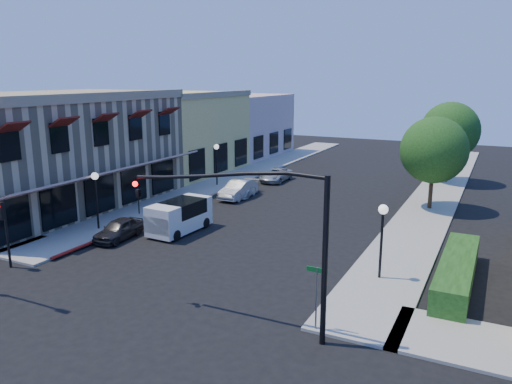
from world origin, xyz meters
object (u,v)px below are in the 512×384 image
at_px(lamppost_left_near, 96,186).
at_px(lamppost_right_near, 382,223).
at_px(secondary_signal, 4,222).
at_px(parked_car_c, 245,189).
at_px(parked_car_b, 238,189).
at_px(street_name_sign, 317,288).
at_px(lamppost_left_far, 216,154).
at_px(signal_mast_arm, 267,224).
at_px(street_tree_a, 434,150).
at_px(parked_car_d, 276,175).
at_px(white_van, 179,215).
at_px(parked_car_a, 119,229).
at_px(lamppost_right_far, 432,166).
at_px(street_tree_b, 450,131).

relative_size(lamppost_left_near, lamppost_right_near, 1.00).
distance_m(secondary_signal, lamppost_left_near, 6.63).
bearing_deg(parked_car_c, parked_car_b, -97.85).
bearing_deg(street_name_sign, lamppost_right_near, 80.22).
distance_m(lamppost_left_far, lamppost_right_near, 22.02).
distance_m(signal_mast_arm, parked_car_b, 20.77).
bearing_deg(lamppost_right_near, street_name_sign, -99.78).
distance_m(street_tree_a, parked_car_d, 14.63).
bearing_deg(white_van, parked_car_a, -131.45).
height_order(signal_mast_arm, lamppost_right_near, signal_mast_arm).
relative_size(street_name_sign, parked_car_b, 0.61).
bearing_deg(lamppost_right_near, signal_mast_arm, -112.12).
bearing_deg(parked_car_b, lamppost_left_far, 140.73).
xyz_separation_m(signal_mast_arm, lamppost_right_far, (2.64, 22.50, -1.35)).
xyz_separation_m(lamppost_left_near, parked_car_d, (3.70, 18.00, -2.17)).
bearing_deg(street_name_sign, parked_car_b, 126.21).
bearing_deg(street_tree_a, white_van, -136.26).
relative_size(street_tree_a, street_tree_b, 0.92).
relative_size(street_tree_a, street_name_sign, 2.59).
relative_size(street_tree_b, lamppost_right_near, 1.97).
height_order(lamppost_left_far, parked_car_c, lamppost_left_far).
distance_m(street_tree_a, street_name_sign, 20.00).
height_order(signal_mast_arm, parked_car_a, signal_mast_arm).
xyz_separation_m(signal_mast_arm, secondary_signal, (-13.86, -0.09, -1.77)).
xyz_separation_m(signal_mast_arm, white_van, (-9.73, 8.38, -3.00)).
bearing_deg(lamppost_left_far, signal_mast_arm, -55.00).
relative_size(secondary_signal, white_van, 0.77).
height_order(street_name_sign, lamppost_left_far, lamppost_left_far).
bearing_deg(street_tree_a, signal_mast_arm, -98.17).
bearing_deg(street_name_sign, street_tree_b, 87.50).
xyz_separation_m(lamppost_left_near, white_van, (4.63, 1.87, -1.65)).
bearing_deg(street_tree_b, lamppost_left_near, -125.79).
distance_m(street_tree_a, lamppost_right_far, 2.49).
bearing_deg(street_tree_b, lamppost_right_near, -90.72).
xyz_separation_m(lamppost_right_far, parked_car_c, (-13.30, -4.00, -2.21)).
relative_size(signal_mast_arm, lamppost_left_near, 2.24).
bearing_deg(lamppost_left_far, parked_car_a, -81.14).
bearing_deg(parked_car_c, lamppost_left_near, -114.99).
xyz_separation_m(street_tree_b, parked_car_c, (-13.60, -12.00, -4.02)).
relative_size(parked_car_a, parked_car_c, 0.96).
relative_size(street_tree_b, street_name_sign, 2.81).
relative_size(street_tree_a, parked_car_b, 1.57).
xyz_separation_m(street_tree_b, lamppost_left_near, (-17.30, -24.00, -1.81)).
bearing_deg(street_tree_b, parked_car_c, -138.58).
height_order(street_tree_b, parked_car_d, street_tree_b).
bearing_deg(white_van, lamppost_left_far, 110.89).
bearing_deg(lamppost_right_far, street_tree_a, -81.47).
height_order(lamppost_left_far, lamppost_right_near, same).
bearing_deg(street_tree_b, secondary_signal, -118.77).
relative_size(street_name_sign, lamppost_right_far, 0.70).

